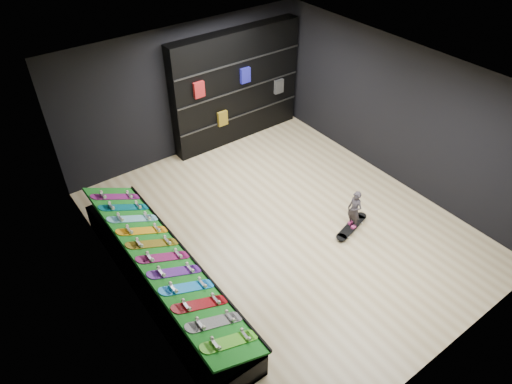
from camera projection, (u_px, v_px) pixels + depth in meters
floor at (283, 228)px, 8.89m from camera, size 6.00×7.00×0.01m
ceiling at (290, 85)px, 7.01m from camera, size 6.00×7.00×0.01m
wall_back at (186, 92)px, 10.15m from camera, size 6.00×0.02×3.00m
wall_front at (462, 294)px, 5.75m from camera, size 6.00×0.02×3.00m
wall_left at (125, 236)px, 6.56m from camera, size 0.02×7.00×3.00m
wall_right at (399, 115)px, 9.34m from camera, size 0.02×7.00×3.00m
display_rack at (164, 279)px, 7.55m from camera, size 0.90×4.50×0.50m
turf_ramp at (163, 259)px, 7.29m from camera, size 0.92×4.50×0.46m
back_shelving at (236, 87)px, 10.71m from camera, size 3.35×0.39×2.68m
floor_skateboard at (351, 228)px, 8.83m from camera, size 1.00×0.47×0.09m
child at (353, 216)px, 8.65m from camera, size 0.13×0.19×0.49m
display_board_0 at (230, 342)px, 6.08m from camera, size 0.93×0.22×0.50m
display_board_1 at (214, 322)px, 6.32m from camera, size 0.93×0.22×0.50m
display_board_2 at (200, 304)px, 6.56m from camera, size 0.93×0.22×0.50m
display_board_3 at (187, 287)px, 6.80m from camera, size 0.93×0.22×0.50m
display_board_4 at (175, 272)px, 7.04m from camera, size 0.93×0.22×0.50m
display_board_5 at (163, 257)px, 7.28m from camera, size 0.93×0.22×0.50m
display_board_6 at (153, 244)px, 7.51m from camera, size 0.93×0.22×0.50m
display_board_7 at (143, 231)px, 7.75m from camera, size 0.93×0.22×0.50m
display_board_8 at (133, 219)px, 7.99m from camera, size 0.93×0.22×0.50m
display_board_9 at (124, 207)px, 8.23m from camera, size 0.93×0.22×0.50m
display_board_10 at (116, 197)px, 8.47m from camera, size 0.93×0.22×0.50m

